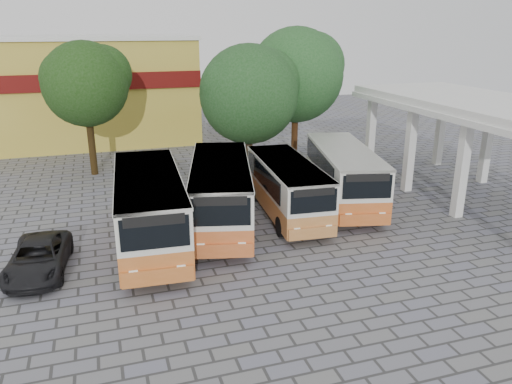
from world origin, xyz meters
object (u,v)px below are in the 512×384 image
object	(u,v)px
bus_centre_left	(221,190)
parked_car	(38,258)
bus_centre_right	(287,185)
bus_far_right	(344,172)
bus_far_left	(149,206)

from	to	relation	value
bus_centre_left	parked_car	bearing A→B (deg)	-149.04
bus_centre_right	bus_far_right	world-z (taller)	bus_far_right
bus_far_left	bus_centre_left	distance (m)	3.60
bus_centre_left	bus_centre_right	distance (m)	3.47
bus_far_left	bus_centre_right	xyz separation A→B (m)	(6.85, 1.54, -0.24)
bus_centre_left	parked_car	xyz separation A→B (m)	(-7.80, -2.43, -1.17)
parked_car	bus_centre_right	bearing A→B (deg)	19.08
bus_far_left	bus_far_right	size ratio (longest dim) A/B	1.02
bus_far_right	parked_car	bearing A→B (deg)	-153.10
parked_car	bus_far_left	bearing A→B (deg)	20.91
bus_centre_left	bus_centre_right	xyz separation A→B (m)	(3.45, 0.35, -0.20)
bus_centre_right	parked_car	distance (m)	11.62
bus_far_left	parked_car	world-z (taller)	bus_far_left
bus_far_left	parked_car	bearing A→B (deg)	-161.12
bus_far_left	bus_centre_right	world-z (taller)	bus_far_left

